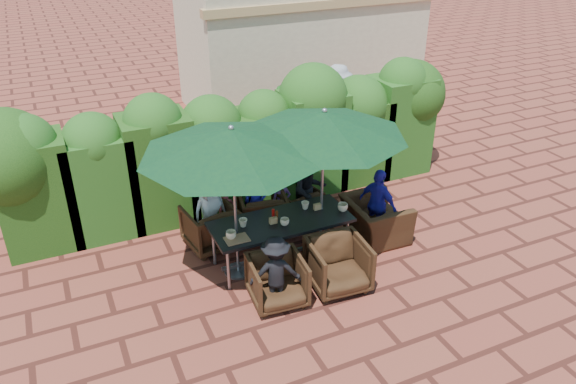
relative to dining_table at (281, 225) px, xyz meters
name	(u,v)px	position (x,y,z in m)	size (l,w,h in m)	color
ground	(292,265)	(0.10, -0.21, -0.67)	(80.00, 80.00, 0.00)	maroon
dining_table	(281,225)	(0.00, 0.00, 0.00)	(2.21, 0.90, 0.75)	black
umbrella_left	(232,142)	(-0.74, -0.01, 1.54)	(2.67, 2.67, 2.46)	gray
umbrella_right	(324,124)	(0.75, 0.06, 1.54)	(2.55, 2.55, 2.46)	gray
chair_far_left	(210,225)	(-0.89, 0.88, -0.27)	(0.79, 0.74, 0.81)	black
chair_far_mid	(262,210)	(0.08, 0.96, -0.26)	(0.80, 0.75, 0.82)	black
chair_far_right	(298,204)	(0.76, 0.98, -0.32)	(0.69, 0.64, 0.71)	black
chair_near_left	(277,279)	(-0.46, -0.90, -0.28)	(0.77, 0.72, 0.79)	black
chair_near_right	(338,263)	(0.51, -0.96, -0.25)	(0.83, 0.77, 0.85)	black
chair_end_right	(376,213)	(1.75, -0.02, -0.21)	(1.06, 0.69, 0.93)	black
adult_far_left	(210,210)	(-0.84, 1.00, -0.07)	(0.60, 0.35, 1.21)	silver
adult_far_mid	(257,202)	(-0.02, 0.96, -0.08)	(0.43, 0.35, 1.20)	#211D9E
adult_far_right	(309,190)	(0.93, 0.87, -0.01)	(0.64, 0.39, 1.33)	black
adult_near_left	(276,272)	(-0.51, -0.96, -0.11)	(0.72, 0.33, 1.13)	black
adult_end_right	(378,204)	(1.78, -0.03, -0.04)	(0.74, 0.37, 1.26)	#211D9E
child_left	(227,213)	(-0.51, 1.12, -0.27)	(0.29, 0.24, 0.81)	#C14457
child_right	(281,202)	(0.47, 1.03, -0.23)	(0.32, 0.26, 0.89)	#9252B3
pedestrian_a	(284,117)	(1.87, 4.05, 0.09)	(1.43, 0.51, 1.53)	green
pedestrian_b	(309,108)	(2.52, 4.09, 0.19)	(0.83, 0.51, 1.72)	#C14457
pedestrian_c	(337,102)	(3.27, 4.10, 0.22)	(1.15, 0.53, 1.79)	gray
cup_a	(231,235)	(-0.87, -0.16, 0.14)	(0.16, 0.16, 0.12)	beige
cup_b	(243,223)	(-0.59, 0.09, 0.14)	(0.13, 0.13, 0.13)	beige
cup_c	(285,222)	(0.00, -0.14, 0.13)	(0.14, 0.14, 0.11)	beige
cup_d	(305,205)	(0.51, 0.18, 0.14)	(0.13, 0.13, 0.12)	beige
cup_e	(343,207)	(1.02, -0.14, 0.14)	(0.17, 0.17, 0.13)	beige
ketchup_bottle	(273,214)	(-0.08, 0.10, 0.16)	(0.04, 0.04, 0.17)	#B20C0A
sauce_bottle	(277,216)	(-0.05, 0.03, 0.16)	(0.04, 0.04, 0.17)	#4C230C
serving_tray	(237,239)	(-0.81, -0.23, 0.08)	(0.35, 0.25, 0.02)	#966B49
number_block_left	(273,220)	(-0.14, -0.03, 0.13)	(0.12, 0.06, 0.10)	tan
number_block_right	(317,207)	(0.68, 0.07, 0.13)	(0.12, 0.06, 0.10)	tan
hedge_wall	(235,138)	(0.04, 2.11, 0.64)	(9.10, 1.60, 2.52)	#13360E
building	(301,45)	(3.60, 6.79, 0.93)	(6.20, 3.08, 3.20)	beige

